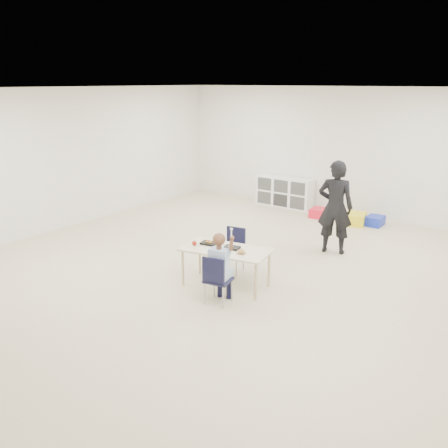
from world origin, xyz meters
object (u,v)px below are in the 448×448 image
Objects in this scene: chair_near at (218,279)px; cubby_shelf at (285,192)px; table at (226,267)px; child at (218,265)px; adult at (335,207)px.

chair_near is 0.50× the size of cubby_shelf.
cubby_shelf is (-1.60, 4.63, 0.05)m from table.
child is 5.45m from cubby_shelf.
table is 1.24× the size of child.
child is at bearing -74.42° from table.
child is 0.67× the size of adult.
table is 1.95× the size of chair_near.
child is at bearing 65.62° from adult.
cubby_shelf is 3.29m from adult.
adult is at bearing 63.59° from table.
chair_near is 0.63× the size of child.
cubby_shelf is at bearing 98.99° from table.
chair_near is at bearing -74.42° from table.
chair_near is at bearing 65.62° from adult.
table is 2.45m from adult.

